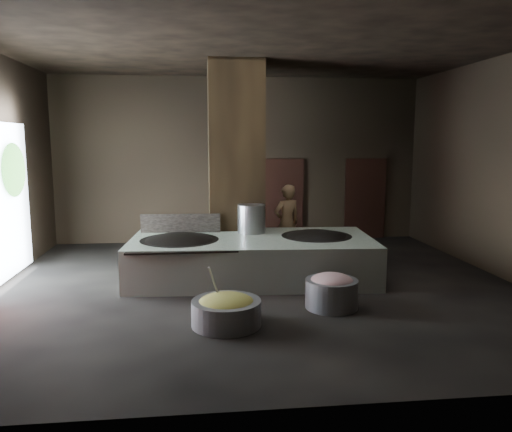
{
  "coord_description": "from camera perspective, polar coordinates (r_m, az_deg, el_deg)",
  "views": [
    {
      "loc": [
        -1.12,
        -9.31,
        2.79
      ],
      "look_at": [
        0.03,
        0.79,
        1.25
      ],
      "focal_mm": 35.0,
      "sensor_mm": 36.0,
      "label": 1
    }
  ],
  "objects": [
    {
      "name": "floor",
      "position": [
        9.8,
        0.33,
        -8.23
      ],
      "size": [
        10.0,
        9.0,
        0.1
      ],
      "primitive_type": "cube",
      "color": "black",
      "rests_on": "ground"
    },
    {
      "name": "ceiling",
      "position": [
        9.54,
        0.35,
        19.25
      ],
      "size": [
        10.0,
        9.0,
        0.1
      ],
      "primitive_type": "cube",
      "color": "black",
      "rests_on": "back_wall"
    },
    {
      "name": "back_wall",
      "position": [
        13.91,
        -1.9,
        6.39
      ],
      "size": [
        10.0,
        0.1,
        4.5
      ],
      "primitive_type": "cube",
      "color": "black",
      "rests_on": "ground"
    },
    {
      "name": "front_wall",
      "position": [
        4.92,
        6.66,
        2.26
      ],
      "size": [
        10.0,
        0.1,
        4.5
      ],
      "primitive_type": "cube",
      "color": "black",
      "rests_on": "ground"
    },
    {
      "name": "right_wall",
      "position": [
        11.18,
        27.09,
        4.91
      ],
      "size": [
        0.1,
        9.0,
        4.5
      ],
      "primitive_type": "cube",
      "color": "black",
      "rests_on": "ground"
    },
    {
      "name": "pillar",
      "position": [
        11.25,
        -2.34,
        5.86
      ],
      "size": [
        1.2,
        1.2,
        4.5
      ],
      "primitive_type": "cube",
      "color": "black",
      "rests_on": "ground"
    },
    {
      "name": "hearth_platform",
      "position": [
        10.2,
        -0.48,
        -4.81
      ],
      "size": [
        5.0,
        2.64,
        0.84
      ],
      "primitive_type": "cube",
      "rotation": [
        0.0,
        0.0,
        -0.07
      ],
      "color": "silver",
      "rests_on": "ground"
    },
    {
      "name": "platform_cap",
      "position": [
        10.11,
        -0.48,
        -2.65
      ],
      "size": [
        4.75,
        2.28,
        0.03
      ],
      "primitive_type": "cube",
      "color": "black",
      "rests_on": "hearth_platform"
    },
    {
      "name": "wok_left",
      "position": [
        10.03,
        -8.73,
        -3.22
      ],
      "size": [
        1.53,
        1.53,
        0.42
      ],
      "primitive_type": "ellipsoid",
      "color": "black",
      "rests_on": "hearth_platform"
    },
    {
      "name": "wok_left_rim",
      "position": [
        10.02,
        -8.74,
        -2.83
      ],
      "size": [
        1.56,
        1.56,
        0.05
      ],
      "primitive_type": "cylinder",
      "color": "black",
      "rests_on": "hearth_platform"
    },
    {
      "name": "wok_right",
      "position": [
        10.4,
        6.92,
        -2.76
      ],
      "size": [
        1.42,
        1.42,
        0.4
      ],
      "primitive_type": "ellipsoid",
      "color": "black",
      "rests_on": "hearth_platform"
    },
    {
      "name": "wok_right_rim",
      "position": [
        10.38,
        6.92,
        -2.38
      ],
      "size": [
        1.46,
        1.46,
        0.05
      ],
      "primitive_type": "cylinder",
      "color": "black",
      "rests_on": "hearth_platform"
    },
    {
      "name": "stock_pot",
      "position": [
        10.6,
        -0.53,
        -0.39
      ],
      "size": [
        0.59,
        0.59,
        0.63
      ],
      "primitive_type": "cylinder",
      "color": "#A2A4A9",
      "rests_on": "hearth_platform"
    },
    {
      "name": "splash_guard",
      "position": [
        10.76,
        -8.6,
        -0.89
      ],
      "size": [
        1.69,
        0.17,
        0.42
      ],
      "primitive_type": "cube",
      "rotation": [
        0.0,
        0.0,
        -0.07
      ],
      "color": "black",
      "rests_on": "hearth_platform"
    },
    {
      "name": "cook",
      "position": [
        11.58,
        3.54,
        -0.81
      ],
      "size": [
        0.76,
        0.62,
        1.79
      ],
      "primitive_type": "imported",
      "rotation": [
        0.0,
        0.0,
        3.49
      ],
      "color": "#9C774F",
      "rests_on": "ground"
    },
    {
      "name": "veg_basin",
      "position": [
        7.74,
        -3.41,
        -10.99
      ],
      "size": [
        1.21,
        1.21,
        0.39
      ],
      "primitive_type": "cylinder",
      "rotation": [
        0.0,
        0.0,
        -0.15
      ],
      "color": "slate",
      "rests_on": "ground"
    },
    {
      "name": "veg_fill",
      "position": [
        7.69,
        -3.42,
        -9.9
      ],
      "size": [
        0.87,
        0.87,
        0.27
      ],
      "primitive_type": "ellipsoid",
      "color": "#799C4B",
      "rests_on": "veg_basin"
    },
    {
      "name": "ladle",
      "position": [
        7.76,
        -4.61,
        -8.18
      ],
      "size": [
        0.26,
        0.37,
        0.76
      ],
      "primitive_type": "cylinder",
      "rotation": [
        0.49,
        0.0,
        -0.59
      ],
      "color": "#A2A4A9",
      "rests_on": "veg_basin"
    },
    {
      "name": "meat_basin",
      "position": [
        8.58,
        8.62,
        -8.76
      ],
      "size": [
        1.04,
        1.04,
        0.48
      ],
      "primitive_type": "cylinder",
      "rotation": [
        0.0,
        0.0,
        -0.2
      ],
      "color": "slate",
      "rests_on": "ground"
    },
    {
      "name": "meat_fill",
      "position": [
        8.52,
        8.66,
        -7.43
      ],
      "size": [
        0.73,
        0.73,
        0.28
      ],
      "primitive_type": "ellipsoid",
      "color": "#B46C76",
      "rests_on": "meat_basin"
    },
    {
      "name": "doorway_near",
      "position": [
        14.05,
        3.04,
        1.7
      ],
      "size": [
        1.18,
        0.08,
        2.38
      ],
      "primitive_type": "cube",
      "color": "black",
      "rests_on": "ground"
    },
    {
      "name": "doorway_near_glow",
      "position": [
        14.14,
        3.26,
        1.54
      ],
      "size": [
        0.79,
        0.04,
        1.87
      ],
      "primitive_type": "cube",
      "color": "#8C6647",
      "rests_on": "ground"
    },
    {
      "name": "doorway_far",
      "position": [
        14.64,
        12.34,
        1.79
      ],
      "size": [
        1.18,
        0.08,
        2.38
      ],
      "primitive_type": "cube",
      "color": "black",
      "rests_on": "ground"
    },
    {
      "name": "doorway_far_glow",
      "position": [
        14.85,
        12.47,
        1.68
      ],
      "size": [
        0.87,
        0.04,
        2.05
      ],
      "primitive_type": "cube",
      "color": "#8C6647",
      "rests_on": "ground"
    },
    {
      "name": "tree_silhouette",
      "position": [
        11.26,
        -25.94,
        4.75
      ],
      "size": [
        0.28,
        1.1,
        1.1
      ],
      "primitive_type": "ellipsoid",
      "color": "#194714",
      "rests_on": "left_opening"
    }
  ]
}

